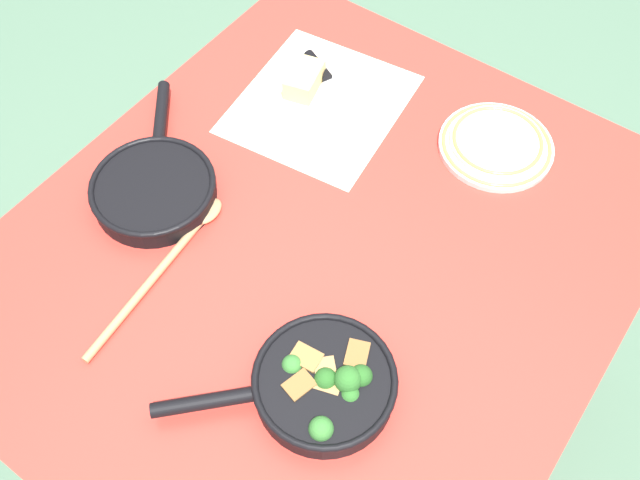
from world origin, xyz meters
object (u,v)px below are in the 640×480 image
object	(u,v)px
wooden_spoon	(172,256)
cheese_block	(304,80)
dinner_plate_stack	(496,144)
grater_knife	(330,83)
skillet_eggs	(154,188)
skillet_broccoli	(322,383)

from	to	relation	value
wooden_spoon	cheese_block	distance (m)	0.49
wooden_spoon	dinner_plate_stack	bearing A→B (deg)	-36.66
wooden_spoon	dinner_plate_stack	distance (m)	0.67
wooden_spoon	dinner_plate_stack	size ratio (longest dim) A/B	1.67
grater_knife	dinner_plate_stack	distance (m)	0.37
skillet_eggs	cheese_block	xyz separation A→B (m)	(-0.40, 0.06, -0.00)
wooden_spoon	dinner_plate_stack	xyz separation A→B (m)	(-0.57, 0.35, 0.01)
skillet_broccoli	grater_knife	size ratio (longest dim) A/B	1.20
cheese_block	grater_knife	bearing A→B (deg)	131.49
wooden_spoon	dinner_plate_stack	world-z (taller)	dinner_plate_stack
skillet_broccoli	wooden_spoon	bearing A→B (deg)	-52.82
grater_knife	wooden_spoon	bearing A→B (deg)	-63.12
wooden_spoon	skillet_broccoli	bearing A→B (deg)	-102.42
wooden_spoon	cheese_block	size ratio (longest dim) A/B	3.46
cheese_block	dinner_plate_stack	distance (m)	0.42
skillet_broccoli	skillet_eggs	bearing A→B (deg)	-61.00
cheese_block	wooden_spoon	bearing A→B (deg)	7.27
skillet_broccoli	grater_knife	bearing A→B (deg)	-101.53
grater_knife	skillet_broccoli	bearing A→B (deg)	-31.14
skillet_broccoli	dinner_plate_stack	xyz separation A→B (m)	(-0.61, -0.02, -0.02)
skillet_broccoli	wooden_spoon	xyz separation A→B (m)	(-0.05, -0.36, -0.02)
skillet_eggs	cheese_block	bearing A→B (deg)	-46.83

